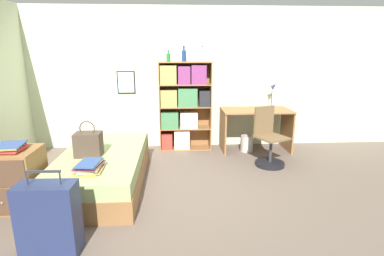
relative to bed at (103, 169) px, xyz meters
The scene contains 16 objects.
ground_plane 0.68m from the bed, ahead, with size 14.00×14.00×0.00m, color #66564C.
wall_back 2.16m from the bed, 70.15° to the left, with size 10.00×0.09×2.60m.
bed is the anchor object (origin of this frame).
handbag 0.43m from the bed, 147.52° to the right, with size 0.34×0.25×0.47m.
book_stack_on_bed 0.69m from the bed, 89.19° to the right, with size 0.32×0.40×0.11m.
suitcase 1.46m from the bed, 95.41° to the right, with size 0.52×0.26×0.82m.
dresser 1.07m from the bed, 149.52° to the right, with size 0.62×0.56×0.71m.
magazine_pile_on_dresser 1.16m from the bed, 147.41° to the right, with size 0.32×0.36×0.08m.
bookcase 2.02m from the bed, 53.24° to the left, with size 0.95×0.34×1.63m.
bottle_green 2.32m from the bed, 59.46° to the left, with size 0.07×0.07×0.20m.
bottle_brown 2.48m from the bed, 53.09° to the left, with size 0.08×0.08×0.28m.
bottle_clear 2.64m from the bed, 45.62° to the left, with size 0.06×0.06×0.28m.
desk 2.87m from the bed, 28.89° to the left, with size 1.25×0.68×0.77m.
desk_lamp 3.32m from the bed, 27.83° to the left, with size 0.15×0.10×0.48m.
desk_chair 2.59m from the bed, 13.77° to the left, with size 0.56×0.56×0.95m.
waste_bin 2.68m from the bed, 29.30° to the left, with size 0.23×0.23×0.29m.
Camera 1 is at (0.36, -3.90, 1.81)m, focal length 28.00 mm.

